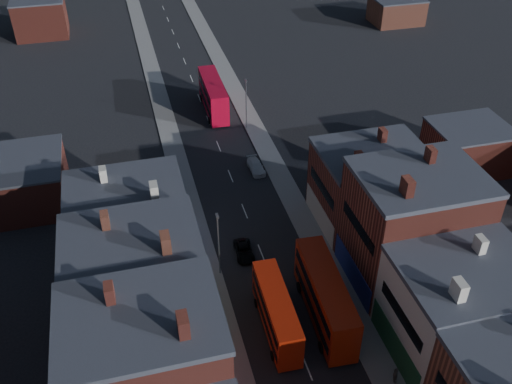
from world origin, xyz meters
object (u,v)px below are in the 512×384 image
bus_2 (213,95)px  car_3 (256,167)px  car_2 (244,251)px  ped_3 (396,375)px  bus_0 (277,312)px  bus_1 (325,297)px

bus_2 → car_3: size_ratio=2.78×
car_2 → ped_3: (8.96, -19.74, 0.43)m
bus_0 → car_2: (-0.45, 11.29, -1.86)m
car_2 → ped_3: size_ratio=2.32×
bus_2 → car_2: bearing=-94.7°
ped_3 → bus_2: bearing=23.6°
bus_1 → bus_2: (-2.00, 45.62, -0.04)m
bus_1 → ped_3: bearing=-65.0°
bus_2 → car_2: 34.84m
car_3 → ped_3: 36.09m
bus_2 → ped_3: 54.65m
bus_1 → car_2: size_ratio=3.04×
bus_2 → bus_1: bearing=-86.5°
bus_1 → bus_2: 45.66m
bus_2 → ped_3: bearing=-83.2°
bus_2 → car_2: (-3.45, -34.59, -2.28)m
bus_0 → ped_3: size_ratio=5.92×
bus_0 → bus_1: (5.00, 0.27, 0.46)m
car_2 → bus_2: bearing=87.1°
bus_1 → bus_2: bearing=95.6°
bus_0 → ped_3: 12.08m
bus_1 → car_2: (-5.45, 11.02, -2.32)m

